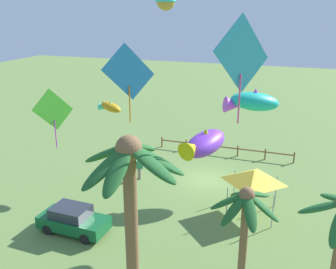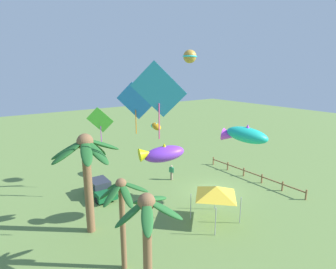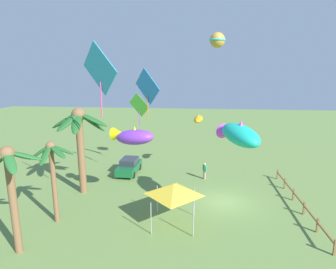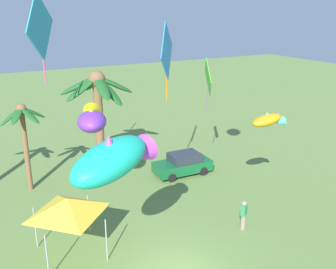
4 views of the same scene
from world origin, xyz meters
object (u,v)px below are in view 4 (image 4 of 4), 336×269
(palm_tree_0, at_px, (98,98))
(kite_fish_0, at_px, (114,159))
(kite_diamond_1, at_px, (40,27))
(kite_fish_5, at_px, (269,120))
(palm_tree_2, at_px, (23,126))
(spectator_0, at_px, (244,215))
(kite_diamond_6, at_px, (208,78))
(parked_car_0, at_px, (183,164))
(kite_fish_3, at_px, (92,120))
(kite_diamond_2, at_px, (167,52))
(festival_tent, at_px, (67,206))

(palm_tree_0, distance_m, kite_fish_0, 12.51)
(kite_diamond_1, bearing_deg, kite_fish_5, -32.55)
(palm_tree_2, height_order, kite_fish_0, kite_fish_0)
(palm_tree_0, height_order, kite_fish_5, palm_tree_0)
(spectator_0, relative_size, kite_diamond_6, 0.47)
(kite_diamond_1, bearing_deg, parked_car_0, 4.01)
(parked_car_0, bearing_deg, kite_fish_5, -81.50)
(kite_fish_3, xyz_separation_m, kite_fish_5, (7.82, -4.70, 0.11))
(kite_diamond_2, distance_m, kite_diamond_6, 4.55)
(festival_tent, bearing_deg, palm_tree_0, 62.04)
(kite_fish_0, height_order, kite_diamond_6, kite_diamond_6)
(kite_fish_0, distance_m, kite_fish_3, 7.40)
(palm_tree_2, bearing_deg, kite_diamond_6, -17.53)
(palm_tree_0, height_order, spectator_0, palm_tree_0)
(festival_tent, xyz_separation_m, kite_fish_5, (10.17, -1.47, 3.00))
(palm_tree_2, relative_size, kite_fish_0, 1.36)
(kite_fish_5, bearing_deg, festival_tent, 171.75)
(kite_diamond_2, relative_size, kite_fish_5, 2.16)
(kite_diamond_2, bearing_deg, kite_fish_5, -50.61)
(kite_diamond_2, distance_m, kite_fish_3, 5.39)
(spectator_0, distance_m, kite_diamond_1, 13.92)
(kite_fish_3, bearing_deg, kite_diamond_2, -4.78)
(festival_tent, bearing_deg, kite_diamond_2, 23.56)
(palm_tree_0, relative_size, parked_car_0, 1.80)
(festival_tent, relative_size, kite_fish_5, 1.44)
(parked_car_0, relative_size, kite_diamond_2, 0.92)
(kite_fish_5, bearing_deg, kite_fish_0, -164.84)
(parked_car_0, bearing_deg, palm_tree_2, 165.15)
(festival_tent, xyz_separation_m, kite_diamond_6, (10.39, 4.44, 4.23))
(spectator_0, bearing_deg, parked_car_0, 84.02)
(spectator_0, bearing_deg, kite_diamond_1, 138.97)
(festival_tent, distance_m, kite_fish_5, 10.70)
(parked_car_0, xyz_separation_m, spectator_0, (-0.78, -7.48, 0.06))
(spectator_0, relative_size, kite_fish_3, 0.44)
(palm_tree_2, relative_size, kite_fish_3, 1.53)
(festival_tent, relative_size, kite_diamond_2, 0.67)
(palm_tree_2, distance_m, festival_tent, 8.07)
(kite_fish_0, bearing_deg, spectator_0, 13.76)
(kite_diamond_1, height_order, kite_fish_3, kite_diamond_1)
(kite_diamond_2, bearing_deg, parked_car_0, 43.73)
(parked_car_0, distance_m, festival_tent, 10.72)
(kite_diamond_6, bearing_deg, kite_diamond_2, -157.57)
(palm_tree_0, height_order, kite_diamond_1, kite_diamond_1)
(palm_tree_0, height_order, festival_tent, palm_tree_0)
(parked_car_0, height_order, kite_diamond_6, kite_diamond_6)
(kite_diamond_2, bearing_deg, kite_diamond_1, 163.30)
(spectator_0, xyz_separation_m, kite_fish_0, (-7.49, -1.83, 5.19))
(kite_fish_3, bearing_deg, spectator_0, -41.84)
(kite_fish_3, bearing_deg, kite_diamond_6, 8.57)
(palm_tree_2, relative_size, kite_diamond_2, 1.29)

